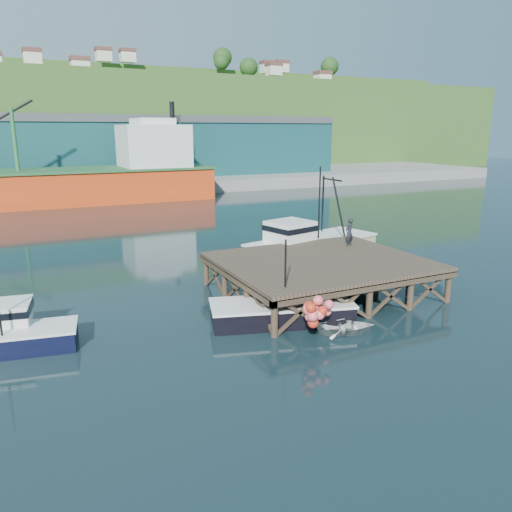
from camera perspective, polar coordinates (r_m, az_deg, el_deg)
ground at (r=28.58m, az=-1.99°, el=-5.76°), size 300.00×300.00×0.00m
wharf at (r=30.39m, az=7.64°, el=-0.83°), size 12.00×10.00×2.62m
far_quay at (r=95.59m, az=-19.54°, el=8.12°), size 160.00×40.00×2.00m
warehouse_mid at (r=90.29m, az=-19.44°, el=11.33°), size 28.00×16.00×9.00m
warehouse_right at (r=98.51m, az=-1.48°, el=12.28°), size 30.00×16.00×9.00m
cargo_ship at (r=72.89m, az=-24.22°, el=7.88°), size 55.50×10.00×13.75m
hillside at (r=125.05m, az=-21.64°, el=13.79°), size 220.00×50.00×22.00m
boat_navy at (r=25.64m, az=-26.63°, el=-7.88°), size 6.42×3.86×3.84m
boat_black at (r=26.37m, az=2.83°, el=-5.57°), size 7.86×6.51×4.57m
trawler at (r=37.68m, az=6.19°, el=1.43°), size 11.33×6.30×7.18m
dinghy at (r=25.29m, az=10.19°, el=-7.97°), size 3.49×3.02×0.61m
dockworker at (r=34.31m, az=10.62°, el=2.71°), size 0.81×0.68×1.88m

